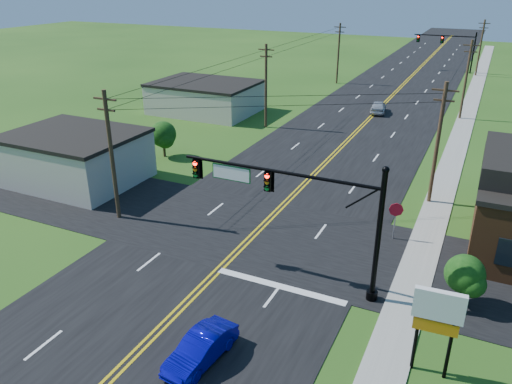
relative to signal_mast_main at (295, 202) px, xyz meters
The scene contains 20 objects.
ground 10.27m from the signal_mast_main, 118.47° to the right, with size 260.00×260.00×0.00m, color #204714.
road_main 42.49m from the signal_mast_main, 95.90° to the left, with size 16.00×220.00×0.04m, color black.
road_cross 7.56m from the signal_mast_main, 137.32° to the left, with size 70.00×10.00×0.04m, color black.
sidewalk 32.93m from the signal_mast_main, 79.10° to the left, with size 2.00×160.00×0.08m, color gray.
signal_mast_main is the anchor object (origin of this frame).
signal_mast_far 72.00m from the signal_mast_main, 89.92° to the left, with size 10.98×0.60×7.48m.
cream_bldg_near 22.33m from the signal_mast_main, 164.29° to the left, with size 10.20×8.20×4.10m.
cream_bldg_far 38.12m from the signal_mast_main, 127.88° to the left, with size 12.20×9.20×3.70m.
utility_pole_left_a 13.98m from the signal_mast_main, behind, with size 1.80×0.28×9.00m.
utility_pole_left_b 30.34m from the signal_mast_main, 117.14° to the left, with size 1.80×0.28×9.00m.
utility_pole_left_c 55.74m from the signal_mast_main, 104.37° to the left, with size 1.80×0.28×9.00m.
utility_pole_right_a 15.03m from the signal_mast_main, 68.69° to the left, with size 1.80×0.28×9.00m.
utility_pole_right_b 40.37m from the signal_mast_main, 82.22° to the left, with size 1.80×0.28×9.00m.
utility_pole_right_c 70.21m from the signal_mast_main, 85.54° to the left, with size 1.80×0.28×9.00m.
shrub_corner 9.26m from the signal_mast_main, ahead, with size 2.00×2.00×2.86m.
tree_left 23.22m from the signal_mast_main, 142.64° to the left, with size 2.40×2.40×3.37m.
blue_car 8.84m from the signal_mast_main, 99.18° to the right, with size 1.39×3.98×1.31m, color #08079E.
distant_car 38.90m from the signal_mast_main, 95.72° to the left, with size 1.75×4.35×1.48m, color silver.
stop_sign 8.69m from the signal_mast_main, 59.40° to the left, with size 0.89×0.28×2.56m.
pylon_sign 9.08m from the signal_mast_main, 27.98° to the right, with size 2.03×0.41×4.15m.
Camera 1 is at (12.61, -14.24, 15.68)m, focal length 35.00 mm.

